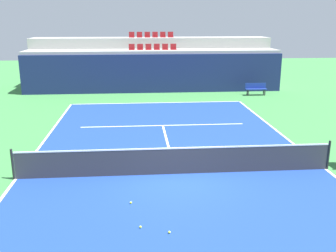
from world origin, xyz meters
TOP-DOWN VIEW (x-y plane):
  - ground_plane at (0.00, 0.00)m, footprint 80.00×80.00m
  - court_surface at (0.00, 0.00)m, footprint 11.00×24.00m
  - baseline_far at (0.00, 11.95)m, footprint 11.00×0.10m
  - sideline_left at (-5.45, 0.00)m, footprint 0.10×24.00m
  - sideline_right at (5.45, 0.00)m, footprint 0.10×24.00m
  - service_line_far at (0.00, 6.40)m, footprint 8.26×0.10m
  - centre_service_line at (0.00, 3.20)m, footprint 0.10×6.40m
  - back_wall at (0.00, 15.64)m, footprint 18.96×0.30m
  - stands_tier_lower at (0.00, 16.99)m, footprint 18.96×2.40m
  - stands_tier_upper at (0.00, 19.39)m, footprint 18.96×2.40m
  - seating_row_lower at (0.00, 17.08)m, footprint 3.59×0.44m
  - seating_row_upper at (0.00, 19.48)m, footprint 3.59×0.44m
  - tennis_net at (0.00, 0.00)m, footprint 11.08×0.08m
  - player_bench at (7.18, 14.05)m, footprint 1.50×0.40m
  - tennis_ball_0 at (-0.56, -3.87)m, footprint 0.07×0.07m
  - tennis_ball_1 at (-1.28, -3.55)m, footprint 0.07×0.07m
  - tennis_ball_2 at (-1.54, -2.15)m, footprint 0.07×0.07m

SIDE VIEW (x-z plane):
  - ground_plane at x=0.00m, z-range 0.00..0.00m
  - court_surface at x=0.00m, z-range 0.00..0.01m
  - baseline_far at x=0.00m, z-range 0.01..0.01m
  - sideline_left at x=-5.45m, z-range 0.01..0.01m
  - sideline_right at x=5.45m, z-range 0.01..0.01m
  - service_line_far at x=0.00m, z-range 0.01..0.01m
  - centre_service_line at x=0.00m, z-range 0.01..0.01m
  - tennis_ball_0 at x=-0.56m, z-range 0.01..0.08m
  - tennis_ball_1 at x=-1.28m, z-range 0.01..0.08m
  - tennis_ball_2 at x=-1.54m, z-range 0.01..0.08m
  - player_bench at x=7.18m, z-range 0.08..0.93m
  - tennis_net at x=0.00m, z-range -0.03..1.04m
  - back_wall at x=0.00m, z-range 0.00..2.79m
  - stands_tier_lower at x=0.00m, z-range 0.00..3.00m
  - stands_tier_upper at x=0.00m, z-range 0.00..3.81m
  - seating_row_lower at x=0.00m, z-range 2.91..3.35m
  - seating_row_upper at x=0.00m, z-range 3.71..4.15m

